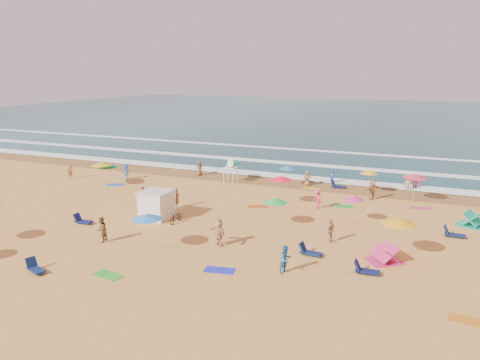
% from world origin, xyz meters
% --- Properties ---
extents(ground, '(220.00, 220.00, 0.00)m').
position_xyz_m(ground, '(0.00, 0.00, 0.00)').
color(ground, gold).
rests_on(ground, ground).
extents(ocean, '(220.00, 140.00, 0.18)m').
position_xyz_m(ocean, '(0.00, 84.00, 0.00)').
color(ocean, '#0C4756').
rests_on(ocean, ground).
extents(wet_sand, '(220.00, 220.00, 0.00)m').
position_xyz_m(wet_sand, '(0.00, 12.50, 0.01)').
color(wet_sand, olive).
rests_on(wet_sand, ground).
extents(surf_foam, '(200.00, 18.70, 0.05)m').
position_xyz_m(surf_foam, '(0.00, 21.32, 0.10)').
color(surf_foam, white).
rests_on(surf_foam, ground).
extents(cabana, '(2.00, 2.00, 2.00)m').
position_xyz_m(cabana, '(-5.08, -2.26, 1.00)').
color(cabana, white).
rests_on(cabana, ground).
extents(cabana_roof, '(2.20, 2.20, 0.12)m').
position_xyz_m(cabana_roof, '(-5.08, -2.26, 2.06)').
color(cabana_roof, silver).
rests_on(cabana_roof, cabana).
extents(bicycle, '(0.59, 1.64, 0.86)m').
position_xyz_m(bicycle, '(-3.18, -2.56, 0.43)').
color(bicycle, black).
rests_on(bicycle, ground).
extents(lifeguard_stand, '(1.20, 1.20, 2.10)m').
position_xyz_m(lifeguard_stand, '(-4.65, 10.40, 1.05)').
color(lifeguard_stand, white).
rests_on(lifeguard_stand, ground).
extents(beach_umbrellas, '(51.99, 27.88, 0.79)m').
position_xyz_m(beach_umbrellas, '(-0.18, 0.64, 2.14)').
color(beach_umbrellas, '#14A687').
rests_on(beach_umbrellas, ground).
extents(loungers, '(48.77, 26.48, 0.34)m').
position_xyz_m(loungers, '(4.77, -2.63, 0.17)').
color(loungers, '#0E1746').
rests_on(loungers, ground).
extents(towels, '(42.05, 24.41, 0.03)m').
position_xyz_m(towels, '(-0.29, -0.99, 0.01)').
color(towels, '#C1184D').
rests_on(towels, ground).
extents(popup_tents, '(7.57, 11.46, 1.20)m').
position_xyz_m(popup_tents, '(14.26, 0.59, 0.60)').
color(popup_tents, '#CC2D71').
rests_on(popup_tents, ground).
extents(beachgoers, '(34.14, 24.15, 2.10)m').
position_xyz_m(beachgoers, '(0.88, 4.31, 0.79)').
color(beachgoers, tan).
rests_on(beachgoers, ground).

